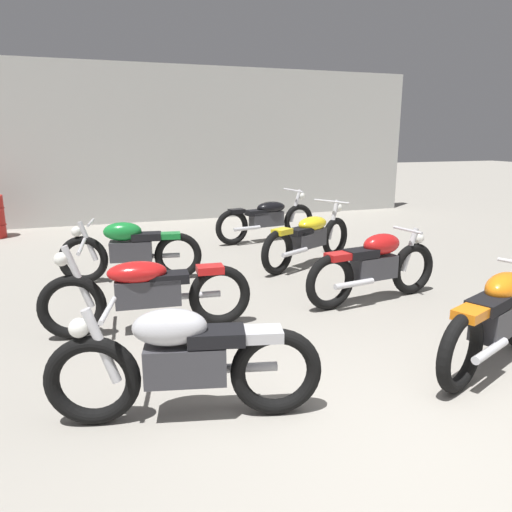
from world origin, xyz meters
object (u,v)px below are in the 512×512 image
Objects in this scene: motorcycle_right_row_2 at (309,237)px; motorcycle_right_row_1 at (375,265)px; motorcycle_right_row_0 at (497,317)px; motorcycle_left_row_0 at (184,360)px; motorcycle_left_row_2 at (130,249)px; motorcycle_right_row_3 at (267,218)px; motorcycle_left_row_1 at (147,290)px.

motorcycle_right_row_1 is at bearing -89.80° from motorcycle_right_row_2.
motorcycle_left_row_0 is at bearing 178.45° from motorcycle_right_row_0.
motorcycle_left_row_2 is 0.91× the size of motorcycle_right_row_3.
motorcycle_right_row_1 is at bearing -90.21° from motorcycle_right_row_3.
motorcycle_left_row_0 and motorcycle_right_row_0 have the same top height.
motorcycle_left_row_2 is 1.06× the size of motorcycle_right_row_0.
motorcycle_left_row_0 is at bearing -116.00° from motorcycle_right_row_3.
motorcycle_left_row_0 and motorcycle_right_row_1 have the same top height.
motorcycle_left_row_1 is 3.34m from motorcycle_right_row_0.
motorcycle_left_row_2 is at bearing 90.51° from motorcycle_left_row_0.
motorcycle_right_row_2 is (2.74, -0.03, -0.01)m from motorcycle_left_row_2.
motorcycle_left_row_1 and motorcycle_right_row_3 have the same top height.
motorcycle_right_row_0 is (2.76, -0.07, 0.00)m from motorcycle_left_row_0.
motorcycle_right_row_2 is (-0.04, 3.75, -0.01)m from motorcycle_right_row_0.
motorcycle_right_row_2 reaches higher than motorcycle_right_row_1.
motorcycle_right_row_1 is (2.72, 1.81, 0.00)m from motorcycle_left_row_0.
motorcycle_left_row_1 is 1.11× the size of motorcycle_left_row_2.
motorcycle_right_row_3 is at bearing 64.00° from motorcycle_left_row_0.
motorcycle_left_row_1 is 1.10× the size of motorcycle_right_row_2.
motorcycle_right_row_3 is at bearing 90.23° from motorcycle_right_row_0.
motorcycle_right_row_3 is (0.01, 3.80, -0.01)m from motorcycle_right_row_1.
motorcycle_left_row_0 is 3.26m from motorcycle_right_row_1.
motorcycle_right_row_2 is (2.71, 3.67, -0.01)m from motorcycle_left_row_0.
motorcycle_right_row_2 is (2.76, 1.93, 0.00)m from motorcycle_left_row_1.
motorcycle_left_row_2 is at bearing 145.50° from motorcycle_right_row_1.
motorcycle_left_row_1 is 1.96m from motorcycle_left_row_2.
motorcycle_left_row_1 is at bearing -90.43° from motorcycle_left_row_2.
motorcycle_right_row_2 is at bearing 90.67° from motorcycle_right_row_0.
motorcycle_left_row_1 reaches higher than motorcycle_right_row_0.
motorcycle_left_row_0 is at bearing -146.38° from motorcycle_right_row_1.
motorcycle_right_row_2 and motorcycle_right_row_3 have the same top height.
motorcycle_right_row_3 reaches higher than motorcycle_right_row_0.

